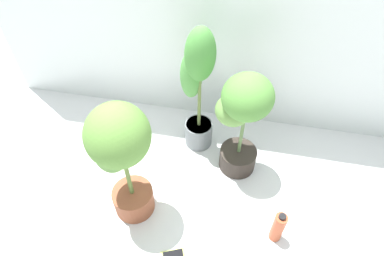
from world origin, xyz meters
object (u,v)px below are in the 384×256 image
object	(u,v)px
potted_plant_back_center	(198,86)
potted_plant_back_right	(242,116)
potted_plant_front_left	(120,152)
cell_phone	(173,255)
nutrient_bottle	(278,227)

from	to	relation	value
potted_plant_back_center	potted_plant_back_right	xyz separation A→B (m)	(0.30, -0.16, -0.05)
potted_plant_back_right	potted_plant_front_left	xyz separation A→B (m)	(-0.60, -0.45, 0.06)
potted_plant_back_center	potted_plant_back_right	bearing A→B (deg)	-27.97
cell_phone	nutrient_bottle	bearing A→B (deg)	-90.28
potted_plant_back_right	nutrient_bottle	bearing A→B (deg)	-59.00
potted_plant_back_center	nutrient_bottle	size ratio (longest dim) A/B	3.74
potted_plant_back_center	nutrient_bottle	xyz separation A→B (m)	(0.60, -0.65, -0.41)
cell_phone	potted_plant_back_right	bearing A→B (deg)	-43.39
potted_plant_back_center	cell_phone	distance (m)	1.03
potted_plant_back_right	cell_phone	world-z (taller)	potted_plant_back_right
potted_plant_front_left	nutrient_bottle	distance (m)	0.99
potted_plant_back_right	cell_phone	size ratio (longest dim) A/B	4.93
cell_phone	nutrient_bottle	world-z (taller)	nutrient_bottle
potted_plant_back_center	potted_plant_front_left	xyz separation A→B (m)	(-0.30, -0.61, 0.01)
potted_plant_back_right	potted_plant_front_left	bearing A→B (deg)	-143.14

